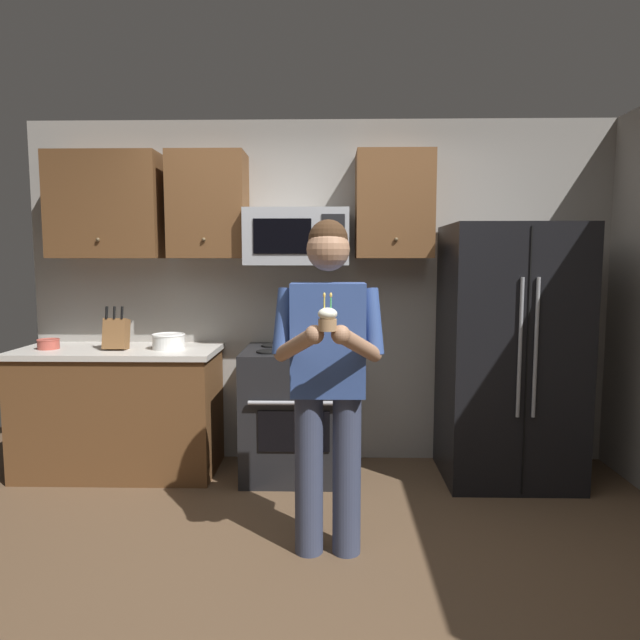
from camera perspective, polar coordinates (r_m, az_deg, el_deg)
ground_plane at (r=3.04m, az=-0.97°, el=-24.69°), size 6.00×6.00×0.00m
wall_back at (r=4.37m, az=-0.12°, el=2.74°), size 4.40×0.10×2.60m
oven_range at (r=4.12m, az=-2.36°, el=-9.29°), size 0.76×0.70×0.93m
microwave at (r=4.10m, az=-2.33°, el=8.39°), size 0.74×0.41×0.40m
refrigerator at (r=4.17m, az=18.63°, el=-3.26°), size 0.90×0.75×1.80m
cabinet_row_upper at (r=4.24m, az=-10.24°, el=11.33°), size 2.78×0.36×0.76m
counter_left at (r=4.42m, az=-19.62°, el=-8.60°), size 1.44×0.66×0.92m
knife_block at (r=4.26m, az=-19.98°, el=-1.31°), size 0.16×0.15×0.32m
bowl_large_white at (r=4.18m, az=-15.12°, el=-2.07°), size 0.24×0.24×0.11m
bowl_small_colored at (r=4.48m, az=-25.86°, el=-2.18°), size 0.16×0.16×0.07m
person at (r=2.91m, az=0.81°, el=-5.03°), size 0.60×0.48×1.76m
cupcake at (r=2.54m, az=0.77°, el=0.13°), size 0.09×0.09×0.17m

